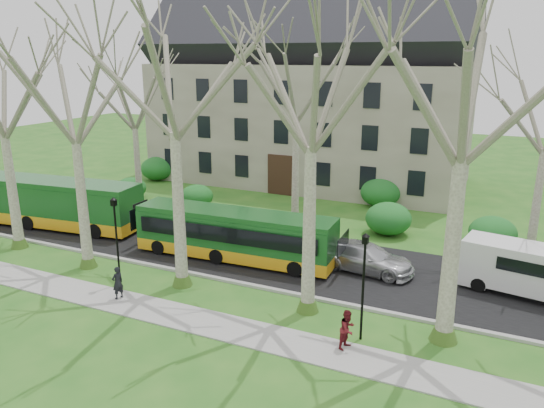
# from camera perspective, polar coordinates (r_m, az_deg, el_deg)

# --- Properties ---
(ground) EXTENTS (120.00, 120.00, 0.00)m
(ground) POSITION_cam_1_polar(r_m,az_deg,el_deg) (24.62, -3.60, -10.25)
(ground) COLOR #245E1B
(ground) RESTS_ON ground
(sidewalk) EXTENTS (70.00, 2.00, 0.06)m
(sidewalk) POSITION_cam_1_polar(r_m,az_deg,el_deg) (22.69, -6.70, -12.65)
(sidewalk) COLOR gray
(sidewalk) RESTS_ON ground
(road) EXTENTS (80.00, 8.00, 0.06)m
(road) POSITION_cam_1_polar(r_m,az_deg,el_deg) (29.12, 1.62, -5.90)
(road) COLOR black
(road) RESTS_ON ground
(curb) EXTENTS (80.00, 0.25, 0.14)m
(curb) POSITION_cam_1_polar(r_m,az_deg,el_deg) (25.78, -1.98, -8.80)
(curb) COLOR #A5A39E
(curb) RESTS_ON ground
(building) EXTENTS (26.50, 12.20, 16.00)m
(building) POSITION_cam_1_polar(r_m,az_deg,el_deg) (46.53, 4.11, 12.42)
(building) COLOR gray
(building) RESTS_ON ground
(tree_row_verge) EXTENTS (49.00, 7.00, 14.00)m
(tree_row_verge) POSITION_cam_1_polar(r_m,az_deg,el_deg) (22.70, -3.53, 6.14)
(tree_row_verge) COLOR gray
(tree_row_verge) RESTS_ON ground
(tree_row_far) EXTENTS (33.00, 7.00, 12.00)m
(tree_row_far) POSITION_cam_1_polar(r_m,az_deg,el_deg) (33.00, 3.42, 7.42)
(tree_row_far) COLOR gray
(tree_row_far) RESTS_ON ground
(lamp_row) EXTENTS (36.22, 0.22, 4.30)m
(lamp_row) POSITION_cam_1_polar(r_m,az_deg,el_deg) (22.79, -4.92, -5.42)
(lamp_row) COLOR black
(lamp_row) RESTS_ON ground
(hedges) EXTENTS (30.60, 8.60, 2.00)m
(hedges) POSITION_cam_1_polar(r_m,az_deg,el_deg) (38.01, 0.32, 0.88)
(hedges) COLOR #1C6427
(hedges) RESTS_ON ground
(bus_lead) EXTENTS (12.83, 3.97, 3.15)m
(bus_lead) POSITION_cam_1_polar(r_m,az_deg,el_deg) (37.02, -22.93, 0.21)
(bus_lead) COLOR #17521E
(bus_lead) RESTS_ON road
(bus_follow) EXTENTS (11.15, 2.84, 2.76)m
(bus_follow) POSITION_cam_1_polar(r_m,az_deg,el_deg) (28.68, -4.05, -3.28)
(bus_follow) COLOR #17521E
(bus_follow) RESTS_ON road
(sedan) EXTENTS (5.16, 2.57, 1.44)m
(sedan) POSITION_cam_1_polar(r_m,az_deg,el_deg) (27.65, 10.06, -5.69)
(sedan) COLOR #B8B9BD
(sedan) RESTS_ON road
(van_a) EXTENTS (5.67, 2.85, 2.36)m
(van_a) POSITION_cam_1_polar(r_m,az_deg,el_deg) (27.12, 25.52, -6.46)
(van_a) COLOR silver
(van_a) RESTS_ON road
(pedestrian_a) EXTENTS (0.49, 0.63, 1.53)m
(pedestrian_a) POSITION_cam_1_polar(r_m,az_deg,el_deg) (25.26, -16.27, -8.12)
(pedestrian_a) COLOR black
(pedestrian_a) RESTS_ON sidewalk
(pedestrian_b) EXTENTS (0.78, 0.89, 1.54)m
(pedestrian_b) POSITION_cam_1_polar(r_m,az_deg,el_deg) (20.68, 8.14, -13.19)
(pedestrian_b) COLOR maroon
(pedestrian_b) RESTS_ON sidewalk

